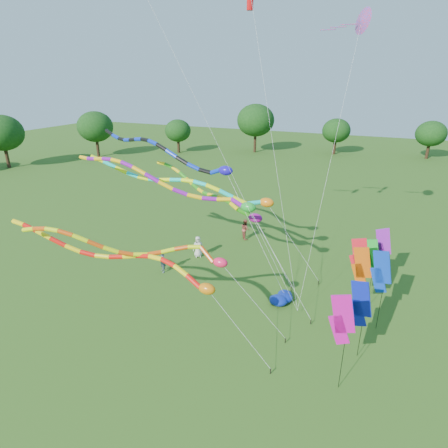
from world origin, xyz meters
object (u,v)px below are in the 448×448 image
at_px(person_c, 245,229).
at_px(tube_kite_orange, 148,249).
at_px(person_a, 198,247).
at_px(tube_kite_red, 132,261).
at_px(person_b, 163,262).
at_px(blue_nylon_heap, 281,299).

bearing_deg(person_c, tube_kite_orange, 141.60).
relative_size(person_a, person_c, 0.95).
height_order(tube_kite_red, person_a, tube_kite_red).
distance_m(tube_kite_red, tube_kite_orange, 0.99).
height_order(tube_kite_red, person_b, tube_kite_red).
bearing_deg(tube_kite_orange, person_b, 100.14).
bearing_deg(person_a, person_b, -143.82).
xyz_separation_m(blue_nylon_heap, person_c, (-5.45, 8.25, 0.62)).
distance_m(tube_kite_orange, person_b, 8.32).
bearing_deg(blue_nylon_heap, person_a, 154.77).
relative_size(tube_kite_orange, person_a, 7.27).
xyz_separation_m(tube_kite_red, person_c, (0.59, 14.56, -3.70)).
distance_m(tube_kite_orange, person_a, 10.58).
xyz_separation_m(tube_kite_red, person_a, (-1.53, 9.88, -3.74)).
height_order(tube_kite_orange, person_b, tube_kite_orange).
xyz_separation_m(tube_kite_red, blue_nylon_heap, (6.05, 6.31, -4.32)).
bearing_deg(blue_nylon_heap, tube_kite_red, -133.79).
distance_m(person_a, person_c, 5.14).
bearing_deg(blue_nylon_heap, tube_kite_orange, -132.67).
height_order(blue_nylon_heap, person_b, person_b).
bearing_deg(person_a, tube_kite_orange, -109.99).
bearing_deg(person_a, person_c, 32.44).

